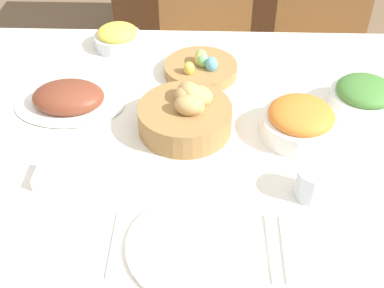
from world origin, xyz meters
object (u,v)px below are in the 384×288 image
Objects in this scene: egg_basket at (202,68)px; fork at (114,244)px; spoon at (285,248)px; bread_basket at (186,113)px; dinner_plate at (192,245)px; knife at (270,248)px; ham_platter at (69,99)px; butter_dish at (63,176)px; chair_far_center at (206,49)px; carrot_bowl at (300,121)px; chair_far_right at (322,51)px; pineapple_bowl at (118,37)px; drinking_cup at (313,183)px; green_salad_bowl at (364,97)px.

egg_basket reaches higher than fork.
egg_basket is 0.69m from spoon.
bread_basket is 0.42m from fork.
knife is (0.16, 0.00, -0.00)m from dinner_plate.
ham_platter reaches higher than knife.
butter_dish reaches higher than spoon.
dinner_plate is 0.37m from butter_dish.
chair_far_center is 1.33m from spoon.
carrot_bowl is at bearing -47.74° from egg_basket.
dinner_plate is at bearing 179.36° from knife.
ham_platter is (-0.39, -0.81, 0.29)m from chair_far_center.
chair_far_right is at bearing 49.55° from egg_basket.
pineapple_bowl is at bearing -124.44° from chair_far_center.
pineapple_bowl is 0.91× the size of spoon.
knife is at bearing -76.85° from egg_basket.
ham_platter is 3.94× the size of drinking_cup.
egg_basket reaches higher than dinner_plate.
egg_basket is 1.45× the size of pineapple_bowl.
fork is at bearing -139.16° from carrot_bowl.
butter_dish is at bearing -126.30° from chair_far_right.
green_salad_bowl is (0.83, 0.00, 0.02)m from ham_platter.
fork is (-0.63, -0.49, -0.04)m from green_salad_bowl.
fork is at bearing -142.03° from green_salad_bowl.
bread_basket reaches higher than egg_basket.
bread_basket reaches higher than pineapple_bowl.
chair_far_center reaches higher than drinking_cup.
green_salad_bowl is at bearing 61.83° from spoon.
green_salad_bowl is (0.45, -0.80, 0.31)m from chair_far_center.
carrot_bowl is at bearing 18.10° from butter_dish.
ham_platter reaches higher than spoon.
dinner_plate is at bearing -90.75° from egg_basket.
chair_far_right is at bearing 76.64° from drinking_cup.
spoon is at bearing -118.81° from green_salad_bowl.
bread_basket is (-0.05, -0.90, 0.32)m from chair_far_center.
chair_far_center and chair_far_right have the same top height.
drinking_cup is at bearing 19.28° from fork.
egg_basket is 2.85× the size of drinking_cup.
carrot_bowl is 1.17× the size of spoon.
pineapple_bowl is (-0.55, 0.45, -0.01)m from carrot_bowl.
chair_far_right is 1.00m from carrot_bowl.
butter_dish is (-0.59, -0.19, -0.03)m from carrot_bowl.
green_salad_bowl is (0.49, 0.09, -0.00)m from bread_basket.
chair_far_center is 0.52m from chair_far_right.
butter_dish is (-0.78, -0.31, -0.03)m from green_salad_bowl.
ham_platter is 0.75m from spoon.
knife is 0.52m from butter_dish.
butter_dish is (-0.04, -0.64, -0.02)m from pineapple_bowl.
drinking_cup is at bearing -38.54° from bread_basket.
dinner_plate reaches higher than knife.
carrot_bowl is 0.39m from spoon.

